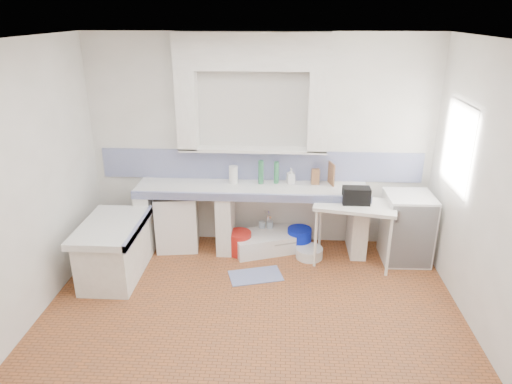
# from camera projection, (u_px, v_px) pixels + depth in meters

# --- Properties ---
(floor) EXTENTS (4.50, 4.50, 0.00)m
(floor) POSITION_uv_depth(u_px,v_px,m) (250.00, 327.00, 4.77)
(floor) COLOR #985129
(floor) RESTS_ON ground
(ceiling) EXTENTS (4.50, 4.50, 0.00)m
(ceiling) POSITION_uv_depth(u_px,v_px,m) (249.00, 41.00, 3.75)
(ceiling) COLOR white
(ceiling) RESTS_ON ground
(wall_back) EXTENTS (4.50, 0.00, 4.50)m
(wall_back) POSITION_uv_depth(u_px,v_px,m) (260.00, 143.00, 6.12)
(wall_back) COLOR white
(wall_back) RESTS_ON ground
(wall_front) EXTENTS (4.50, 0.00, 4.50)m
(wall_front) POSITION_uv_depth(u_px,v_px,m) (222.00, 349.00, 2.40)
(wall_front) COLOR white
(wall_front) RESTS_ON ground
(wall_left) EXTENTS (0.00, 4.50, 4.50)m
(wall_left) POSITION_uv_depth(u_px,v_px,m) (12.00, 196.00, 4.38)
(wall_left) COLOR white
(wall_left) RESTS_ON ground
(wall_right) EXTENTS (0.00, 4.50, 4.50)m
(wall_right) POSITION_uv_depth(u_px,v_px,m) (502.00, 207.00, 4.13)
(wall_right) COLOR white
(wall_right) RESTS_ON ground
(alcove_mass) EXTENTS (1.90, 0.25, 0.45)m
(alcove_mass) POSITION_uv_depth(u_px,v_px,m) (252.00, 51.00, 5.58)
(alcove_mass) COLOR white
(alcove_mass) RESTS_ON ground
(window_frame) EXTENTS (0.35, 0.86, 1.06)m
(window_frame) POSITION_uv_depth(u_px,v_px,m) (474.00, 148.00, 5.17)
(window_frame) COLOR #352210
(window_frame) RESTS_ON ground
(lace_valance) EXTENTS (0.01, 0.84, 0.24)m
(lace_valance) POSITION_uv_depth(u_px,v_px,m) (467.00, 114.00, 5.04)
(lace_valance) COLOR white
(lace_valance) RESTS_ON ground
(counter_slab) EXTENTS (3.00, 0.60, 0.08)m
(counter_slab) POSITION_uv_depth(u_px,v_px,m) (251.00, 189.00, 6.04)
(counter_slab) COLOR white
(counter_slab) RESTS_ON ground
(counter_lip) EXTENTS (3.00, 0.04, 0.10)m
(counter_lip) POSITION_uv_depth(u_px,v_px,m) (250.00, 198.00, 5.78)
(counter_lip) COLOR navy
(counter_lip) RESTS_ON ground
(counter_pier_left) EXTENTS (0.20, 0.55, 0.82)m
(counter_pier_left) POSITION_uv_depth(u_px,v_px,m) (148.00, 218.00, 6.28)
(counter_pier_left) COLOR white
(counter_pier_left) RESTS_ON ground
(counter_pier_mid) EXTENTS (0.20, 0.55, 0.82)m
(counter_pier_mid) POSITION_uv_depth(u_px,v_px,m) (226.00, 220.00, 6.22)
(counter_pier_mid) COLOR white
(counter_pier_mid) RESTS_ON ground
(counter_pier_right) EXTENTS (0.20, 0.55, 0.82)m
(counter_pier_right) POSITION_uv_depth(u_px,v_px,m) (357.00, 224.00, 6.13)
(counter_pier_right) COLOR white
(counter_pier_right) RESTS_ON ground
(peninsula_top) EXTENTS (0.70, 1.10, 0.08)m
(peninsula_top) POSITION_uv_depth(u_px,v_px,m) (111.00, 227.00, 5.46)
(peninsula_top) COLOR white
(peninsula_top) RESTS_ON ground
(peninsula_base) EXTENTS (0.60, 1.00, 0.62)m
(peninsula_base) POSITION_uv_depth(u_px,v_px,m) (114.00, 253.00, 5.58)
(peninsula_base) COLOR white
(peninsula_base) RESTS_ON ground
(peninsula_lip) EXTENTS (0.04, 1.10, 0.10)m
(peninsula_lip) POSITION_uv_depth(u_px,v_px,m) (139.00, 228.00, 5.44)
(peninsula_lip) COLOR navy
(peninsula_lip) RESTS_ON ground
(backsplash) EXTENTS (4.27, 0.03, 0.40)m
(backsplash) POSITION_uv_depth(u_px,v_px,m) (260.00, 165.00, 6.21)
(backsplash) COLOR navy
(backsplash) RESTS_ON ground
(stove) EXTENTS (0.61, 0.59, 0.77)m
(stove) POSITION_uv_depth(u_px,v_px,m) (177.00, 220.00, 6.28)
(stove) COLOR white
(stove) RESTS_ON ground
(sink) EXTENTS (1.01, 0.76, 0.22)m
(sink) POSITION_uv_depth(u_px,v_px,m) (267.00, 242.00, 6.28)
(sink) COLOR white
(sink) RESTS_ON ground
(side_table) EXTENTS (1.07, 0.73, 0.04)m
(side_table) POSITION_uv_depth(u_px,v_px,m) (353.00, 233.00, 5.86)
(side_table) COLOR white
(side_table) RESTS_ON ground
(fridge) EXTENTS (0.59, 0.59, 0.89)m
(fridge) POSITION_uv_depth(u_px,v_px,m) (407.00, 228.00, 5.93)
(fridge) COLOR white
(fridge) RESTS_ON ground
(bucket_red) EXTENTS (0.36, 0.36, 0.30)m
(bucket_red) POSITION_uv_depth(u_px,v_px,m) (239.00, 243.00, 6.18)
(bucket_red) COLOR red
(bucket_red) RESTS_ON ground
(bucket_orange) EXTENTS (0.31, 0.31, 0.24)m
(bucket_orange) POSITION_uv_depth(u_px,v_px,m) (272.00, 242.00, 6.25)
(bucket_orange) COLOR orange
(bucket_orange) RESTS_ON ground
(bucket_blue) EXTENTS (0.39, 0.39, 0.30)m
(bucket_blue) POSITION_uv_depth(u_px,v_px,m) (299.00, 239.00, 6.28)
(bucket_blue) COLOR #071AC3
(bucket_blue) RESTS_ON ground
(basin_white) EXTENTS (0.45, 0.45, 0.14)m
(basin_white) POSITION_uv_depth(u_px,v_px,m) (309.00, 253.00, 6.09)
(basin_white) COLOR white
(basin_white) RESTS_ON ground
(water_bottle_a) EXTENTS (0.09, 0.09, 0.33)m
(water_bottle_a) POSITION_uv_depth(u_px,v_px,m) (262.00, 233.00, 6.43)
(water_bottle_a) COLOR silver
(water_bottle_a) RESTS_ON ground
(water_bottle_b) EXTENTS (0.11, 0.11, 0.34)m
(water_bottle_b) POSITION_uv_depth(u_px,v_px,m) (270.00, 232.00, 6.42)
(water_bottle_b) COLOR silver
(water_bottle_b) RESTS_ON ground
(black_bag) EXTENTS (0.33, 0.19, 0.21)m
(black_bag) POSITION_uv_depth(u_px,v_px,m) (356.00, 196.00, 5.67)
(black_bag) COLOR black
(black_bag) RESTS_ON side_table
(green_bottle_a) EXTENTS (0.09, 0.09, 0.31)m
(green_bottle_a) POSITION_uv_depth(u_px,v_px,m) (261.00, 172.00, 6.08)
(green_bottle_a) COLOR #2D7247
(green_bottle_a) RESTS_ON counter_slab
(green_bottle_b) EXTENTS (0.07, 0.07, 0.29)m
(green_bottle_b) POSITION_uv_depth(u_px,v_px,m) (276.00, 173.00, 6.09)
(green_bottle_b) COLOR #2D7247
(green_bottle_b) RESTS_ON counter_slab
(knife_block) EXTENTS (0.11, 0.09, 0.20)m
(knife_block) POSITION_uv_depth(u_px,v_px,m) (315.00, 177.00, 6.08)
(knife_block) COLOR brown
(knife_block) RESTS_ON counter_slab
(cutting_board) EXTENTS (0.07, 0.21, 0.29)m
(cutting_board) POSITION_uv_depth(u_px,v_px,m) (331.00, 174.00, 6.06)
(cutting_board) COLOR brown
(cutting_board) RESTS_ON counter_slab
(paper_towel) EXTENTS (0.14, 0.14, 0.23)m
(paper_towel) POSITION_uv_depth(u_px,v_px,m) (233.00, 175.00, 6.10)
(paper_towel) COLOR white
(paper_towel) RESTS_ON counter_slab
(soap_bottle) EXTENTS (0.12, 0.12, 0.21)m
(soap_bottle) POSITION_uv_depth(u_px,v_px,m) (291.00, 176.00, 6.10)
(soap_bottle) COLOR white
(soap_bottle) RESTS_ON counter_slab
(rug) EXTENTS (0.71, 0.52, 0.01)m
(rug) POSITION_uv_depth(u_px,v_px,m) (256.00, 276.00, 5.68)
(rug) COLOR #2C3B90
(rug) RESTS_ON ground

